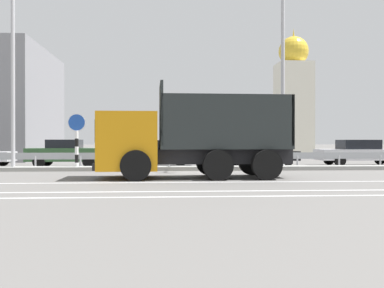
# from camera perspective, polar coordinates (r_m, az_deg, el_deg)

# --- Properties ---
(ground_plane) EXTENTS (320.00, 320.00, 0.00)m
(ground_plane) POSITION_cam_1_polar(r_m,az_deg,el_deg) (18.45, 0.45, -3.77)
(ground_plane) COLOR #605E5B
(lane_strip_0) EXTENTS (61.70, 0.16, 0.01)m
(lane_strip_0) POSITION_cam_1_polar(r_m,az_deg,el_deg) (14.53, 0.90, -4.88)
(lane_strip_0) COLOR silver
(lane_strip_0) RESTS_ON ground_plane
(lane_strip_1) EXTENTS (61.70, 0.16, 0.01)m
(lane_strip_1) POSITION_cam_1_polar(r_m,az_deg,el_deg) (11.97, 1.90, -6.01)
(lane_strip_1) COLOR silver
(lane_strip_1) RESTS_ON ground_plane
(lane_strip_2) EXTENTS (61.70, 0.16, 0.01)m
(lane_strip_2) POSITION_cam_1_polar(r_m,az_deg,el_deg) (10.82, 2.50, -6.68)
(lane_strip_2) COLOR silver
(lane_strip_2) RESTS_ON ground_plane
(median_island) EXTENTS (33.94, 1.10, 0.18)m
(median_island) POSITION_cam_1_polar(r_m,az_deg,el_deg) (20.60, 0.02, -3.09)
(median_island) COLOR gray
(median_island) RESTS_ON ground_plane
(median_guardrail) EXTENTS (61.70, 0.09, 0.78)m
(median_guardrail) POSITION_cam_1_polar(r_m,az_deg,el_deg) (21.74, -0.18, -1.64)
(median_guardrail) COLOR #9EA0A5
(median_guardrail) RESTS_ON ground_plane
(dump_truck) EXTENTS (7.01, 2.77, 3.39)m
(dump_truck) POSITION_cam_1_polar(r_m,az_deg,el_deg) (16.21, -2.62, 0.01)
(dump_truck) COLOR orange
(dump_truck) RESTS_ON ground_plane
(median_road_sign) EXTENTS (0.79, 0.16, 2.57)m
(median_road_sign) POSITION_cam_1_polar(r_m,az_deg,el_deg) (20.88, -14.44, 0.47)
(median_road_sign) COLOR white
(median_road_sign) RESTS_ON ground_plane
(street_lamp_1) EXTENTS (0.71, 1.91, 8.23)m
(street_lamp_1) POSITION_cam_1_polar(r_m,az_deg,el_deg) (21.87, -21.93, 8.83)
(street_lamp_1) COLOR #ADADB2
(street_lamp_1) RESTS_ON ground_plane
(street_lamp_2) EXTENTS (0.71, 2.30, 9.68)m
(street_lamp_2) POSITION_cam_1_polar(r_m,az_deg,el_deg) (21.61, 11.56, 11.05)
(street_lamp_2) COLOR #ADADB2
(street_lamp_2) RESTS_ON ground_plane
(parked_car_3) EXTENTS (3.96, 1.91, 1.41)m
(parked_car_3) POSITION_cam_1_polar(r_m,az_deg,el_deg) (24.12, -15.63, -1.10)
(parked_car_3) COLOR #335B33
(parked_car_3) RESTS_ON ground_plane
(parked_car_4) EXTENTS (3.99, 2.01, 1.38)m
(parked_car_4) POSITION_cam_1_polar(r_m,az_deg,el_deg) (24.28, -4.28, -1.14)
(parked_car_4) COLOR navy
(parked_car_4) RESTS_ON ground_plane
(parked_car_5) EXTENTS (3.99, 2.14, 1.19)m
(parked_car_5) POSITION_cam_1_polar(r_m,az_deg,el_deg) (24.46, 8.66, -1.28)
(parked_car_5) COLOR black
(parked_car_5) RESTS_ON ground_plane
(parked_car_6) EXTENTS (4.79, 1.83, 1.41)m
(parked_car_6) POSITION_cam_1_polar(r_m,az_deg,el_deg) (26.29, 20.57, -1.01)
(parked_car_6) COLOR silver
(parked_car_6) RESTS_ON ground_plane
(church_tower) EXTENTS (3.60, 3.60, 13.60)m
(church_tower) POSITION_cam_1_polar(r_m,az_deg,el_deg) (50.32, 12.76, 5.93)
(church_tower) COLOR silver
(church_tower) RESTS_ON ground_plane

